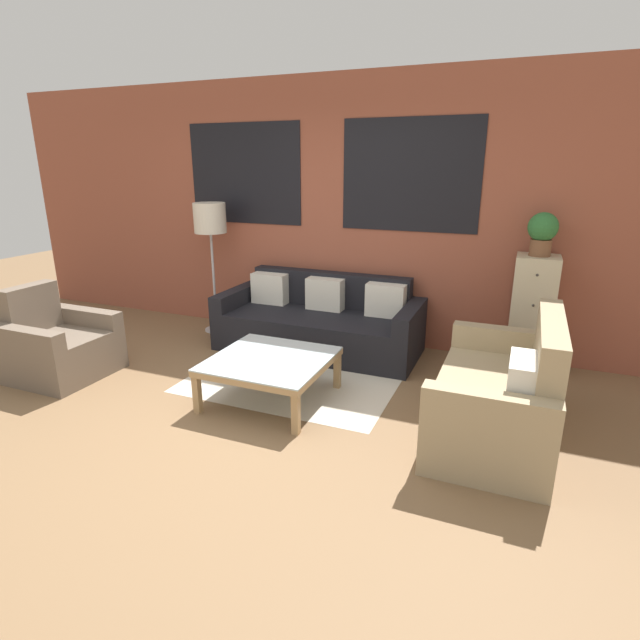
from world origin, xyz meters
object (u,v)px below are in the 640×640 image
at_px(floor_lamp, 210,223).
at_px(potted_plant, 542,232).
at_px(coffee_table, 270,364).
at_px(couch_dark, 320,323).
at_px(armchair_corner, 59,347).
at_px(drawer_cabinet, 531,315).
at_px(settee_vintage, 501,397).

bearing_deg(floor_lamp, potted_plant, 2.12).
height_order(coffee_table, potted_plant, potted_plant).
xyz_separation_m(floor_lamp, potted_plant, (3.44, 0.13, 0.06)).
bearing_deg(couch_dark, armchair_corner, -141.72).
relative_size(coffee_table, drawer_cabinet, 0.85).
distance_m(couch_dark, settee_vintage, 2.24).
bearing_deg(couch_dark, coffee_table, -86.13).
relative_size(couch_dark, drawer_cabinet, 1.90).
bearing_deg(couch_dark, drawer_cabinet, 6.12).
distance_m(coffee_table, floor_lamp, 2.23).
distance_m(settee_vintage, drawer_cabinet, 1.43).
bearing_deg(settee_vintage, potted_plant, 83.36).
bearing_deg(coffee_table, potted_plant, 37.39).
bearing_deg(potted_plant, drawer_cabinet, -90.00).
distance_m(armchair_corner, drawer_cabinet, 4.45).
bearing_deg(armchair_corner, couch_dark, 38.28).
bearing_deg(settee_vintage, couch_dark, 148.23).
bearing_deg(coffee_table, drawer_cabinet, 37.39).
distance_m(couch_dark, drawer_cabinet, 2.09).
bearing_deg(drawer_cabinet, floor_lamp, -177.88).
distance_m(settee_vintage, coffee_table, 1.82).
height_order(armchair_corner, coffee_table, armchair_corner).
xyz_separation_m(settee_vintage, drawer_cabinet, (0.16, 1.40, 0.25)).
relative_size(armchair_corner, floor_lamp, 0.56).
height_order(couch_dark, drawer_cabinet, drawer_cabinet).
distance_m(floor_lamp, drawer_cabinet, 3.52).
bearing_deg(armchair_corner, drawer_cabinet, 23.88).
bearing_deg(floor_lamp, coffee_table, -43.35).
height_order(couch_dark, armchair_corner, armchair_corner).
relative_size(floor_lamp, potted_plant, 3.83).
relative_size(floor_lamp, drawer_cabinet, 1.34).
bearing_deg(floor_lamp, drawer_cabinet, 2.12).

